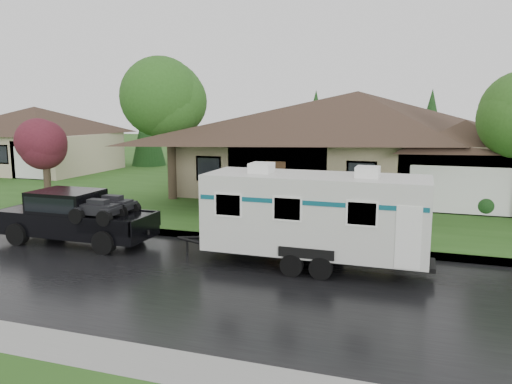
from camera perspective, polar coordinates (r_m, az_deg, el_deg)
ground at (r=16.12m, az=-2.52°, el=-7.80°), size 140.00×140.00×0.00m
road at (r=14.36m, az=-5.42°, el=-10.00°), size 140.00×8.00×0.01m
curb at (r=18.13m, az=0.03°, el=-5.57°), size 140.00×0.50×0.15m
lawn at (r=30.25m, az=7.69°, el=0.45°), size 140.00×26.00×0.15m
house_main at (r=28.41m, az=11.98°, el=6.88°), size 19.44×10.80×6.90m
house_far at (r=40.77m, az=-23.77°, el=6.15°), size 10.80×8.64×5.80m
tree_left_green at (r=26.03m, az=-9.79°, el=9.83°), size 4.22×4.22×6.99m
tree_red at (r=26.48m, az=-23.00°, el=5.09°), size 2.57×2.57×4.26m
shrub_row at (r=24.28m, az=9.82°, el=-0.46°), size 13.60×1.00×1.00m
pickup_truck at (r=19.10m, az=-20.13°, el=-2.49°), size 5.68×2.16×1.89m
travel_trailer at (r=15.18m, az=6.76°, el=-2.44°), size 7.01×2.46×3.14m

